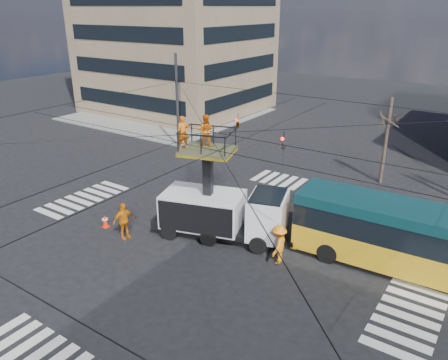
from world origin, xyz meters
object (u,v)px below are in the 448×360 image
(utility_truck, at_px, (223,200))
(traffic_cone, at_px, (105,221))
(worker_ground, at_px, (124,221))
(flagger, at_px, (279,244))
(city_bus, at_px, (432,244))

(utility_truck, height_order, traffic_cone, utility_truck)
(utility_truck, relative_size, worker_ground, 3.64)
(traffic_cone, bearing_deg, flagger, 12.64)
(utility_truck, relative_size, city_bus, 0.59)
(flagger, bearing_deg, city_bus, 106.33)
(utility_truck, xyz_separation_m, flagger, (3.69, -0.68, -1.12))
(utility_truck, height_order, worker_ground, utility_truck)
(traffic_cone, bearing_deg, city_bus, 17.10)
(city_bus, height_order, flagger, city_bus)
(flagger, bearing_deg, worker_ground, -80.15)
(worker_ground, bearing_deg, city_bus, -52.12)
(worker_ground, bearing_deg, utility_truck, -35.58)
(flagger, bearing_deg, utility_truck, -107.77)
(city_bus, relative_size, traffic_cone, 16.85)
(city_bus, bearing_deg, worker_ground, -162.37)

